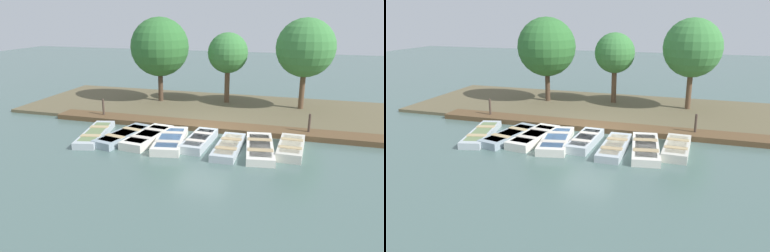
% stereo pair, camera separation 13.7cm
% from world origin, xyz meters
% --- Properties ---
extents(ground_plane, '(80.00, 80.00, 0.00)m').
position_xyz_m(ground_plane, '(0.00, 0.00, 0.00)').
color(ground_plane, '#4C6660').
extents(shore_bank, '(8.00, 24.00, 0.17)m').
position_xyz_m(shore_bank, '(-5.00, 0.00, 0.09)').
color(shore_bank, brown).
rests_on(shore_bank, ground_plane).
extents(dock_walkway, '(1.28, 16.93, 0.26)m').
position_xyz_m(dock_walkway, '(-1.16, 0.00, 0.13)').
color(dock_walkway, brown).
rests_on(dock_walkway, ground_plane).
extents(rowboat_0, '(3.67, 1.73, 0.33)m').
position_xyz_m(rowboat_0, '(1.68, -4.81, 0.16)').
color(rowboat_0, '#B2BCC1').
rests_on(rowboat_0, ground_plane).
extents(rowboat_1, '(3.36, 1.70, 0.35)m').
position_xyz_m(rowboat_1, '(1.57, -3.40, 0.17)').
color(rowboat_1, '#8C9EA8').
rests_on(rowboat_1, ground_plane).
extents(rowboat_2, '(3.29, 1.48, 0.38)m').
position_xyz_m(rowboat_2, '(1.43, -2.24, 0.19)').
color(rowboat_2, silver).
rests_on(rowboat_2, ground_plane).
extents(rowboat_3, '(3.41, 1.77, 0.37)m').
position_xyz_m(rowboat_3, '(1.59, -1.09, 0.18)').
color(rowboat_3, silver).
rests_on(rowboat_3, ground_plane).
extents(rowboat_4, '(2.93, 1.06, 0.38)m').
position_xyz_m(rowboat_4, '(1.23, 0.16, 0.19)').
color(rowboat_4, '#B2BCC1').
rests_on(rowboat_4, ground_plane).
extents(rowboat_5, '(3.17, 0.98, 0.33)m').
position_xyz_m(rowboat_5, '(1.59, 1.56, 0.16)').
color(rowboat_5, '#B2BCC1').
rests_on(rowboat_5, ground_plane).
extents(rowboat_6, '(3.58, 1.58, 0.34)m').
position_xyz_m(rowboat_6, '(1.38, 2.85, 0.16)').
color(rowboat_6, silver).
rests_on(rowboat_6, ground_plane).
extents(rowboat_7, '(2.81, 1.12, 0.39)m').
position_xyz_m(rowboat_7, '(1.02, 4.11, 0.19)').
color(rowboat_7, beige).
rests_on(rowboat_7, ground_plane).
extents(mooring_post_near, '(0.11, 0.11, 1.15)m').
position_xyz_m(mooring_post_near, '(-1.24, -5.99, 0.58)').
color(mooring_post_near, '#47382D').
rests_on(mooring_post_near, ground_plane).
extents(mooring_post_far, '(0.11, 0.11, 1.15)m').
position_xyz_m(mooring_post_far, '(-1.24, 4.83, 0.58)').
color(mooring_post_far, '#47382D').
rests_on(mooring_post_far, ground_plane).
extents(park_tree_far_left, '(3.64, 3.64, 5.41)m').
position_xyz_m(park_tree_far_left, '(-5.72, -4.36, 3.58)').
color(park_tree_far_left, '#4C3828').
rests_on(park_tree_far_left, ground_plane).
extents(park_tree_left, '(2.47, 2.47, 4.51)m').
position_xyz_m(park_tree_left, '(-6.45, -0.18, 3.24)').
color(park_tree_left, brown).
rests_on(park_tree_left, ground_plane).
extents(park_tree_center, '(3.34, 3.34, 5.40)m').
position_xyz_m(park_tree_center, '(-6.12, 4.37, 3.71)').
color(park_tree_center, brown).
rests_on(park_tree_center, ground_plane).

